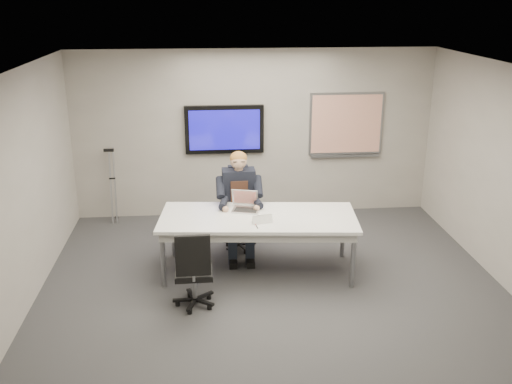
{
  "coord_description": "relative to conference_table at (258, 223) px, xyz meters",
  "views": [
    {
      "loc": [
        -0.81,
        -6.28,
        3.61
      ],
      "look_at": [
        -0.16,
        0.93,
        1.1
      ],
      "focal_mm": 40.0,
      "sensor_mm": 36.0,
      "label": 1
    }
  ],
  "objects": [
    {
      "name": "laptop",
      "position": [
        -0.15,
        0.28,
        0.16
      ],
      "size": [
        0.42,
        0.43,
        0.26
      ],
      "rotation": [
        0.0,
        0.0,
        -0.28
      ],
      "color": "silver",
      "rests_on": "conference_table"
    },
    {
      "name": "ceiling",
      "position": [
        0.15,
        -0.77,
        2.09
      ],
      "size": [
        6.0,
        6.0,
        0.02
      ],
      "primitive_type": "cube",
      "color": "silver",
      "rests_on": "wall_back"
    },
    {
      "name": "pen",
      "position": [
        -0.05,
        -0.36,
        0.1
      ],
      "size": [
        0.03,
        0.13,
        0.01
      ],
      "primitive_type": "cylinder",
      "rotation": [
        0.0,
        1.57,
        1.72
      ],
      "color": "black",
      "rests_on": "conference_table"
    },
    {
      "name": "floor",
      "position": [
        0.15,
        -0.77,
        -0.71
      ],
      "size": [
        6.0,
        6.0,
        0.02
      ],
      "primitive_type": "cube",
      "color": "#38383B",
      "rests_on": "ground"
    },
    {
      "name": "crutch",
      "position": [
        -2.22,
        2.04,
        -0.06
      ],
      "size": [
        0.2,
        0.52,
        1.35
      ],
      "primitive_type": null,
      "rotation": [
        -0.17,
        0.0,
        -0.04
      ],
      "color": "#A1A3A9",
      "rests_on": "ground"
    },
    {
      "name": "seated_person",
      "position": [
        -0.21,
        0.53,
        -0.1
      ],
      "size": [
        0.48,
        0.81,
        1.52
      ],
      "rotation": [
        0.0,
        0.0,
        0.03
      ],
      "color": "#1C222F",
      "rests_on": "office_chair_far"
    },
    {
      "name": "conference_table",
      "position": [
        0.0,
        0.0,
        0.0
      ],
      "size": [
        2.71,
        1.34,
        0.81
      ],
      "rotation": [
        0.0,
        0.0,
        -0.1
      ],
      "color": "white",
      "rests_on": "ground"
    },
    {
      "name": "wall_front",
      "position": [
        0.15,
        -3.77,
        0.69
      ],
      "size": [
        6.0,
        0.02,
        2.8
      ],
      "primitive_type": "cube",
      "color": "#9B958C",
      "rests_on": "ground"
    },
    {
      "name": "tv_display",
      "position": [
        -0.35,
        2.17,
        0.79
      ],
      "size": [
        1.3,
        0.09,
        0.8
      ],
      "color": "black",
      "rests_on": "wall_back"
    },
    {
      "name": "name_tent",
      "position": [
        0.03,
        -0.23,
        0.15
      ],
      "size": [
        0.28,
        0.12,
        0.11
      ],
      "primitive_type": null,
      "rotation": [
        0.0,
        0.0,
        0.17
      ],
      "color": "white",
      "rests_on": "conference_table"
    },
    {
      "name": "whiteboard",
      "position": [
        1.7,
        2.2,
        0.82
      ],
      "size": [
        1.25,
        0.08,
        1.1
      ],
      "color": "gray",
      "rests_on": "wall_back"
    },
    {
      "name": "office_chair_near",
      "position": [
        -0.86,
        -0.89,
        -0.4
      ],
      "size": [
        0.49,
        0.49,
        1.02
      ],
      "rotation": [
        0.0,
        0.0,
        3.16
      ],
      "color": "black",
      "rests_on": "ground"
    },
    {
      "name": "wall_back",
      "position": [
        0.15,
        2.23,
        0.69
      ],
      "size": [
        6.0,
        0.02,
        2.8
      ],
      "primitive_type": "cube",
      "color": "#9B958C",
      "rests_on": "ground"
    },
    {
      "name": "wall_left",
      "position": [
        -2.85,
        -0.77,
        0.69
      ],
      "size": [
        0.02,
        6.0,
        2.8
      ],
      "primitive_type": "cube",
      "color": "#9B958C",
      "rests_on": "ground"
    },
    {
      "name": "office_chair_far",
      "position": [
        -0.22,
        0.79,
        -0.42
      ],
      "size": [
        0.49,
        0.49,
        0.94
      ],
      "rotation": [
        0.0,
        0.0,
        0.09
      ],
      "color": "black",
      "rests_on": "ground"
    }
  ]
}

